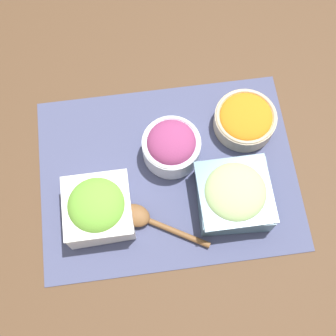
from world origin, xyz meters
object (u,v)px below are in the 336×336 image
(onion_bowl, at_px, (171,146))
(carrot_bowl, at_px, (245,119))
(lettuce_bowl, at_px, (98,208))
(wooden_spoon, at_px, (144,219))
(cucumber_bowl, at_px, (234,195))

(onion_bowl, bearing_deg, carrot_bowl, -164.74)
(lettuce_bowl, bearing_deg, wooden_spoon, 163.15)
(lettuce_bowl, height_order, onion_bowl, lettuce_bowl)
(onion_bowl, height_order, cucumber_bowl, cucumber_bowl)
(cucumber_bowl, bearing_deg, wooden_spoon, 5.65)
(cucumber_bowl, distance_m, wooden_spoon, 0.19)
(carrot_bowl, distance_m, cucumber_bowl, 0.18)
(carrot_bowl, height_order, onion_bowl, onion_bowl)
(carrot_bowl, bearing_deg, cucumber_bowl, 71.36)
(wooden_spoon, bearing_deg, onion_bowl, -117.80)
(lettuce_bowl, height_order, cucumber_bowl, lettuce_bowl)
(cucumber_bowl, bearing_deg, onion_bowl, -48.15)
(onion_bowl, bearing_deg, cucumber_bowl, 131.85)
(lettuce_bowl, relative_size, cucumber_bowl, 0.90)
(lettuce_bowl, bearing_deg, onion_bowl, -144.88)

